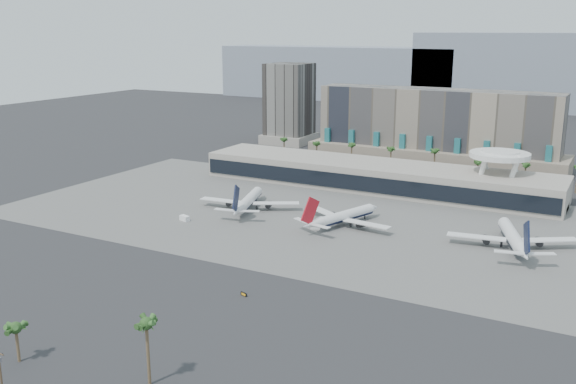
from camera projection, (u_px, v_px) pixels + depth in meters
The scene contains 17 objects.
ground at pixel (256, 258), 211.92m from camera, with size 900.00×900.00×0.00m, color #232326.
apron_pad at pixel (326, 217), 258.78m from camera, with size 260.00×130.00×0.06m, color #5B5B59.
mountain_ridge at pixel (545, 77), 592.18m from camera, with size 680.00×60.00×70.00m.
hotel at pixel (435, 135), 351.77m from camera, with size 140.00×30.00×42.00m.
office_tower at pixel (289, 108), 420.47m from camera, with size 30.00×30.00×52.00m.
terminal at pixel (375, 175), 303.90m from camera, with size 170.00×32.50×14.50m.
saucer_structure at pixel (500, 159), 280.84m from camera, with size 26.00×26.00×21.89m.
palm_row at pixel (413, 155), 329.65m from camera, with size 157.80×2.80×13.10m.
utility_pole at pixel (0, 369), 129.19m from camera, with size 3.20×0.85×12.00m.
airliner_left at pixel (248, 201), 267.97m from camera, with size 41.53×43.01×15.30m.
airliner_centre at pixel (343, 216), 246.29m from camera, with size 39.77×41.12×14.76m.
airliner_right at pixel (513, 237), 220.73m from camera, with size 42.53×43.92×15.86m.
service_vehicle_a at pixel (185, 218), 253.06m from camera, with size 4.29×2.10×2.10m, color white.
service_vehicle_b at pixel (315, 226), 242.98m from camera, with size 3.86×2.21×1.98m, color white.
taxiway_sign at pixel (244, 294), 181.99m from camera, with size 2.31×0.96×1.05m.
near_palm_a at pixel (16, 333), 144.53m from camera, with size 6.00×6.00×9.79m.
near_palm_b at pixel (147, 330), 133.72m from camera, with size 6.00×6.00×15.57m.
Camera 1 is at (104.57, -170.70, 73.70)m, focal length 40.00 mm.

